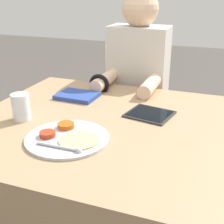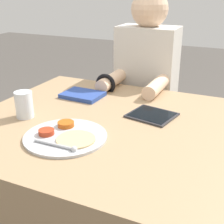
{
  "view_description": "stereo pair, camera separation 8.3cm",
  "coord_description": "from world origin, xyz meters",
  "px_view_note": "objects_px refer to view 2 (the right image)",
  "views": [
    {
      "loc": [
        0.37,
        -1.07,
        1.29
      ],
      "look_at": [
        -0.01,
        -0.03,
        0.83
      ],
      "focal_mm": 50.0,
      "sensor_mm": 36.0,
      "label": 1
    },
    {
      "loc": [
        0.45,
        -1.04,
        1.29
      ],
      "look_at": [
        -0.01,
        -0.03,
        0.83
      ],
      "focal_mm": 50.0,
      "sensor_mm": 36.0,
      "label": 2
    }
  ],
  "objects_px": {
    "thali_tray": "(66,136)",
    "red_notebook": "(83,95)",
    "person_diner": "(145,105)",
    "drinking_glass": "(24,105)",
    "tablet_device": "(152,115)"
  },
  "relations": [
    {
      "from": "thali_tray",
      "to": "tablet_device",
      "type": "relative_size",
      "value": 1.44
    },
    {
      "from": "red_notebook",
      "to": "person_diner",
      "type": "xyz_separation_m",
      "value": [
        0.19,
        0.42,
        -0.17
      ]
    },
    {
      "from": "red_notebook",
      "to": "person_diner",
      "type": "relative_size",
      "value": 0.16
    },
    {
      "from": "thali_tray",
      "to": "person_diner",
      "type": "distance_m",
      "value": 0.85
    },
    {
      "from": "tablet_device",
      "to": "person_diner",
      "type": "bearing_deg",
      "value": 111.35
    },
    {
      "from": "tablet_device",
      "to": "red_notebook",
      "type": "bearing_deg",
      "value": 166.88
    },
    {
      "from": "person_diner",
      "to": "drinking_glass",
      "type": "bearing_deg",
      "value": -110.8
    },
    {
      "from": "tablet_device",
      "to": "person_diner",
      "type": "relative_size",
      "value": 0.17
    },
    {
      "from": "thali_tray",
      "to": "drinking_glass",
      "type": "bearing_deg",
      "value": 159.98
    },
    {
      "from": "thali_tray",
      "to": "red_notebook",
      "type": "distance_m",
      "value": 0.44
    },
    {
      "from": "thali_tray",
      "to": "tablet_device",
      "type": "bearing_deg",
      "value": 55.44
    },
    {
      "from": "red_notebook",
      "to": "person_diner",
      "type": "bearing_deg",
      "value": 65.98
    },
    {
      "from": "tablet_device",
      "to": "drinking_glass",
      "type": "xyz_separation_m",
      "value": [
        -0.48,
        -0.23,
        0.05
      ]
    },
    {
      "from": "thali_tray",
      "to": "red_notebook",
      "type": "xyz_separation_m",
      "value": [
        -0.16,
        0.41,
        0.0
      ]
    },
    {
      "from": "tablet_device",
      "to": "drinking_glass",
      "type": "distance_m",
      "value": 0.53
    }
  ]
}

